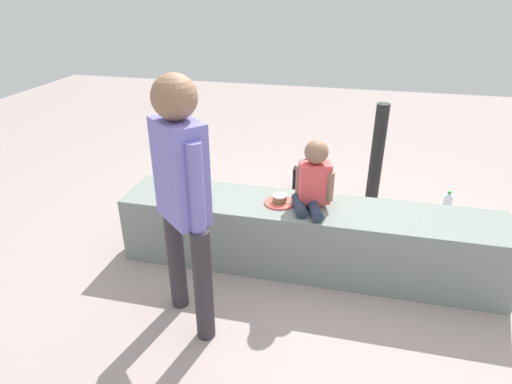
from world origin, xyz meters
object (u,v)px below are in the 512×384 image
(child_seated, at_px, (314,179))
(gift_bag, at_px, (203,206))
(water_bottle_near_gift, at_px, (447,203))
(cake_box_white, at_px, (316,206))
(party_cup_red, at_px, (443,219))
(adult_standing, at_px, (182,187))
(water_bottle_far_side, at_px, (234,196))
(handbag_black_leather, at_px, (309,180))
(cake_plate, at_px, (280,200))

(child_seated, bearing_deg, gift_bag, 154.14)
(water_bottle_near_gift, distance_m, cake_box_white, 1.20)
(child_seated, distance_m, party_cup_red, 1.55)
(child_seated, height_order, adult_standing, adult_standing)
(adult_standing, relative_size, cake_box_white, 5.40)
(child_seated, distance_m, adult_standing, 0.99)
(child_seated, height_order, cake_box_white, child_seated)
(water_bottle_far_side, xyz_separation_m, handbag_black_leather, (0.66, 0.45, 0.04))
(adult_standing, height_order, water_bottle_near_gift, adult_standing)
(cake_plate, relative_size, water_bottle_far_side, 1.12)
(water_bottle_far_side, height_order, cake_box_white, water_bottle_far_side)
(cake_box_white, height_order, handbag_black_leather, handbag_black_leather)
(gift_bag, bearing_deg, adult_standing, -73.54)
(water_bottle_far_side, distance_m, cake_box_white, 0.78)
(adult_standing, relative_size, party_cup_red, 17.00)
(adult_standing, distance_m, water_bottle_near_gift, 2.69)
(party_cup_red, relative_size, cake_box_white, 0.32)
(cake_plate, distance_m, water_bottle_far_side, 1.09)
(water_bottle_near_gift, height_order, cake_box_white, water_bottle_near_gift)
(child_seated, relative_size, adult_standing, 0.32)
(water_bottle_near_gift, bearing_deg, adult_standing, -134.00)
(adult_standing, xyz_separation_m, party_cup_red, (1.72, 1.62, -0.88))
(water_bottle_far_side, distance_m, party_cup_red, 1.89)
(water_bottle_near_gift, height_order, water_bottle_far_side, water_bottle_near_gift)
(cake_box_white, xyz_separation_m, handbag_black_leather, (-0.12, 0.41, 0.07))
(adult_standing, bearing_deg, cake_box_white, 68.87)
(party_cup_red, bearing_deg, child_seated, -140.48)
(gift_bag, bearing_deg, party_cup_red, 10.97)
(child_seated, bearing_deg, cake_box_white, 92.11)
(gift_bag, height_order, water_bottle_near_gift, gift_bag)
(cake_plate, distance_m, handbag_black_leather, 1.32)
(child_seated, relative_size, gift_bag, 1.60)
(cake_box_white, distance_m, handbag_black_leather, 0.43)
(party_cup_red, height_order, cake_box_white, cake_box_white)
(child_seated, relative_size, cake_plate, 2.16)
(gift_bag, height_order, cake_box_white, gift_bag)
(cake_plate, xyz_separation_m, water_bottle_far_side, (-0.58, 0.82, -0.43))
(adult_standing, relative_size, water_bottle_near_gift, 7.07)
(water_bottle_near_gift, distance_m, handbag_black_leather, 1.30)
(gift_bag, relative_size, water_bottle_far_side, 1.52)
(cake_plate, distance_m, cake_box_white, 0.99)
(party_cup_red, xyz_separation_m, handbag_black_leather, (-1.23, 0.37, 0.09))
(gift_bag, distance_m, handbag_black_leather, 1.15)
(adult_standing, bearing_deg, water_bottle_far_side, 96.17)
(handbag_black_leather, bearing_deg, cake_box_white, -73.08)
(water_bottle_near_gift, bearing_deg, handbag_black_leather, 173.49)
(cake_plate, relative_size, handbag_black_leather, 0.62)
(water_bottle_far_side, bearing_deg, cake_box_white, 2.83)
(child_seated, height_order, party_cup_red, child_seated)
(adult_standing, height_order, gift_bag, adult_standing)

